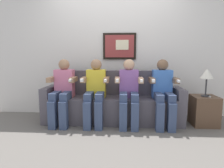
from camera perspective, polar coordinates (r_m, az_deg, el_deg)
The scene contains 10 objects.
ground_plane at distance 3.20m, azimuth -0.18°, elevation -12.89°, with size 6.25×6.25×0.00m, color #66605B.
back_wall_assembly at distance 3.75m, azimuth 0.65°, elevation 10.49°, with size 4.81×0.10×2.60m.
couch at distance 3.42m, azimuth 0.19°, elevation -6.02°, with size 2.41×0.58×0.90m.
person_leftmost at distance 3.35m, azimuth -14.59°, elevation -1.44°, with size 0.46×0.56×1.11m.
person_left_center at distance 3.22m, azimuth -5.01°, elevation -1.59°, with size 0.46×0.56×1.11m.
person_right_center at distance 3.19m, azimuth 5.09°, elevation -1.70°, with size 0.46×0.56×1.11m.
person_rightmost at distance 3.25m, azimuth 15.10°, elevation -1.76°, with size 0.46×0.56×1.11m.
side_table_right at distance 3.59m, azimuth 25.88°, elevation -7.19°, with size 0.40×0.40×0.50m.
table_lamp at distance 3.46m, azimuth 26.63°, elevation 2.46°, with size 0.22×0.22×0.46m.
spare_remote_on_table at distance 3.53m, azimuth 26.92°, elevation -3.19°, with size 0.04×0.13×0.02m, color white.
Camera 1 is at (0.20, -2.98, 1.16)m, focal length 30.42 mm.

